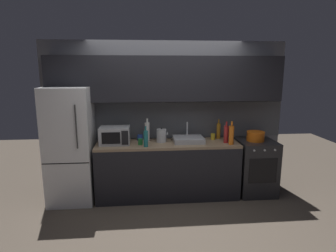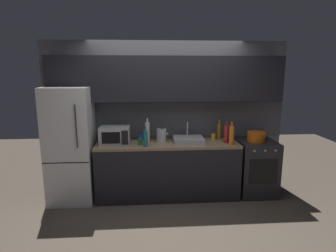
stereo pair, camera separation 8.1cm
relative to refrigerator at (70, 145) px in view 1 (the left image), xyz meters
name	(u,v)px [view 1 (the left image)]	position (x,y,z in m)	size (l,w,h in m)	color
ground_plane	(174,225)	(1.51, -0.90, -0.90)	(10.00, 10.00, 0.00)	#4C4238
back_wall	(166,100)	(1.51, 0.30, 0.65)	(3.99, 0.44, 2.50)	slate
counter_run	(168,170)	(1.51, 0.00, -0.45)	(2.25, 0.60, 0.90)	black
refrigerator	(70,145)	(0.00, 0.00, 0.00)	(0.68, 0.69, 1.79)	white
oven_range	(255,167)	(2.97, 0.00, -0.45)	(0.60, 0.62, 0.90)	#232326
microwave	(115,135)	(0.68, 0.02, 0.14)	(0.46, 0.35, 0.27)	#A8AAAF
sink_basin	(188,139)	(1.84, 0.03, 0.04)	(0.48, 0.38, 0.30)	#ADAFB5
kettle	(161,136)	(1.41, 0.07, 0.11)	(0.19, 0.16, 0.23)	#B7BABF
wine_bottle_teal	(146,138)	(1.16, -0.19, 0.13)	(0.07, 0.07, 0.31)	#19666B
wine_bottle_white	(147,132)	(1.19, 0.15, 0.16)	(0.08, 0.08, 0.37)	silver
wine_bottle_amber	(219,131)	(2.38, 0.21, 0.14)	(0.07, 0.07, 0.33)	#B27019
wine_bottle_orange	(231,135)	(2.48, -0.18, 0.16)	(0.08, 0.08, 0.36)	orange
wine_bottle_red	(226,134)	(2.43, -0.07, 0.14)	(0.08, 0.08, 0.34)	#A82323
mug_blue	(140,138)	(1.07, 0.21, 0.05)	(0.09, 0.09, 0.09)	#234299
mug_green	(140,142)	(1.08, -0.07, 0.05)	(0.07, 0.07, 0.09)	#1E6B2D
mug_yellow	(213,137)	(2.28, 0.15, 0.05)	(0.07, 0.07, 0.10)	gold
cooking_pot	(256,136)	(2.94, 0.00, 0.08)	(0.29, 0.29, 0.15)	orange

